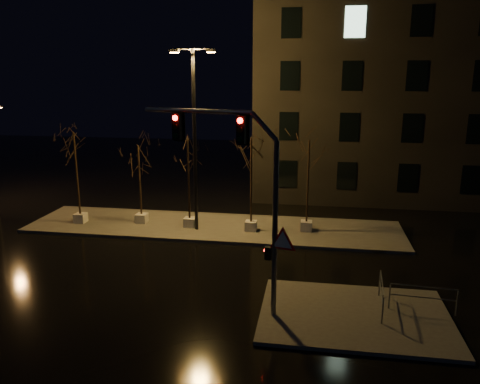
# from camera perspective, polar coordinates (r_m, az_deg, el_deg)

# --- Properties ---
(ground) EXTENTS (90.00, 90.00, 0.00)m
(ground) POSITION_cam_1_polar(r_m,az_deg,el_deg) (22.47, -6.62, -9.17)
(ground) COLOR black
(ground) RESTS_ON ground
(median) EXTENTS (22.00, 5.00, 0.15)m
(median) POSITION_cam_1_polar(r_m,az_deg,el_deg) (27.89, -3.29, -4.28)
(median) COLOR #4C4944
(median) RESTS_ON ground
(sidewalk_corner) EXTENTS (7.00, 5.00, 0.15)m
(sidewalk_corner) POSITION_cam_1_polar(r_m,az_deg,el_deg) (18.60, 13.78, -14.40)
(sidewalk_corner) COLOR #4C4944
(sidewalk_corner) RESTS_ON ground
(building) EXTENTS (25.00, 12.00, 15.00)m
(building) POSITION_cam_1_polar(r_m,az_deg,el_deg) (38.75, 21.82, 11.07)
(building) COLOR black
(building) RESTS_ON ground
(tree_0) EXTENTS (1.80, 1.80, 5.64)m
(tree_0) POSITION_cam_1_polar(r_m,az_deg,el_deg) (29.16, -19.47, 4.55)
(tree_0) COLOR silver
(tree_0) RESTS_ON median
(tree_1) EXTENTS (1.80, 1.80, 4.82)m
(tree_1) POSITION_cam_1_polar(r_m,az_deg,el_deg) (28.18, -12.23, 3.45)
(tree_1) COLOR silver
(tree_1) RESTS_ON median
(tree_2) EXTENTS (1.80, 1.80, 5.34)m
(tree_2) POSITION_cam_1_polar(r_m,az_deg,el_deg) (26.85, -6.35, 4.03)
(tree_2) COLOR silver
(tree_2) RESTS_ON median
(tree_3) EXTENTS (1.80, 1.80, 5.54)m
(tree_3) POSITION_cam_1_polar(r_m,az_deg,el_deg) (25.98, 1.38, 4.12)
(tree_3) COLOR silver
(tree_3) RESTS_ON median
(tree_4) EXTENTS (1.80, 1.80, 5.36)m
(tree_4) POSITION_cam_1_polar(r_m,az_deg,el_deg) (26.28, 8.36, 3.79)
(tree_4) COLOR silver
(tree_4) RESTS_ON median
(traffic_signal_mast) EXTENTS (5.95, 1.67, 7.49)m
(traffic_signal_mast) POSITION_cam_1_polar(r_m,az_deg,el_deg) (16.73, 0.45, 1.12)
(traffic_signal_mast) COLOR slate
(traffic_signal_mast) RESTS_ON sidewalk_corner
(streetlight_main) EXTENTS (2.51, 0.30, 10.09)m
(streetlight_main) POSITION_cam_1_polar(r_m,az_deg,el_deg) (26.11, -5.58, 7.70)
(streetlight_main) COLOR black
(streetlight_main) RESTS_ON median
(guard_rail_a) EXTENTS (2.43, 0.25, 1.05)m
(guard_rail_a) POSITION_cam_1_polar(r_m,az_deg,el_deg) (19.13, 21.42, -11.63)
(guard_rail_a) COLOR slate
(guard_rail_a) RESTS_ON sidewalk_corner
(guard_rail_b) EXTENTS (0.23, 2.33, 1.11)m
(guard_rail_b) POSITION_cam_1_polar(r_m,az_deg,el_deg) (18.86, 16.86, -11.51)
(guard_rail_b) COLOR slate
(guard_rail_b) RESTS_ON sidewalk_corner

